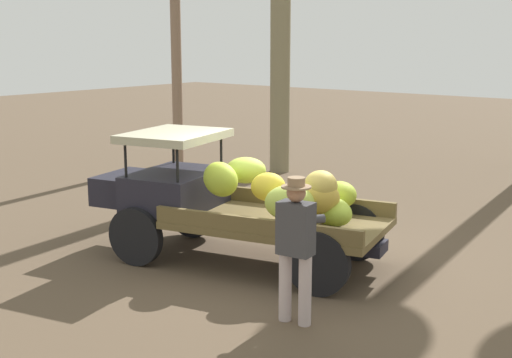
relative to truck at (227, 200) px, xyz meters
name	(u,v)px	position (x,y,z in m)	size (l,w,h in m)	color
ground_plane	(285,264)	(-0.78, -0.39, -0.92)	(60.00, 60.00, 0.00)	brown
truck	(227,200)	(0.00, 0.00, 0.00)	(4.65, 2.54, 1.87)	#201F2B
farmer	(296,241)	(-2.11, 1.24, 0.06)	(0.52, 0.48, 1.73)	#BCAAAB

